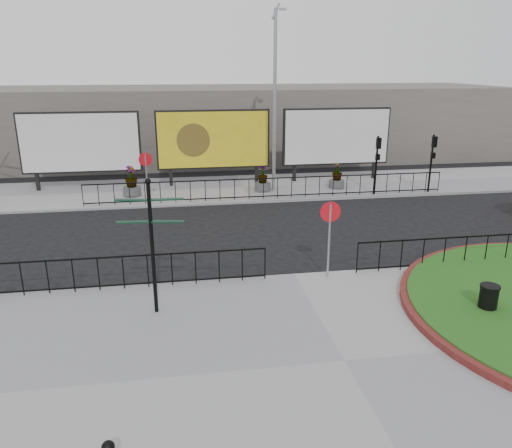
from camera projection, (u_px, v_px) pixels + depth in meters
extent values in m
plane|color=black|center=(294.00, 277.00, 16.11)|extent=(90.00, 90.00, 0.00)
cube|color=gray|center=(344.00, 363.00, 11.39)|extent=(30.00, 10.00, 0.12)
cube|color=gray|center=(243.00, 188.00, 27.36)|extent=(44.00, 6.00, 0.12)
cylinder|color=gray|center=(147.00, 179.00, 23.78)|extent=(0.07, 0.07, 2.40)
cylinder|color=#B80C16|center=(145.00, 159.00, 23.48)|extent=(0.64, 0.03, 0.64)
cylinder|color=white|center=(145.00, 159.00, 23.50)|extent=(0.50, 0.03, 0.50)
cylinder|color=gray|center=(329.00, 241.00, 15.48)|extent=(0.07, 0.07, 2.40)
cylinder|color=#B80C16|center=(330.00, 212.00, 15.19)|extent=(0.64, 0.03, 0.64)
cylinder|color=white|center=(330.00, 212.00, 15.21)|extent=(0.50, 0.03, 0.50)
cube|color=black|center=(38.00, 181.00, 26.48)|extent=(0.18, 0.18, 1.00)
cube|color=black|center=(130.00, 178.00, 27.21)|extent=(0.18, 0.18, 1.00)
cube|color=black|center=(80.00, 142.00, 26.23)|extent=(6.20, 0.25, 3.20)
cube|color=silver|center=(80.00, 143.00, 26.08)|extent=(6.00, 0.06, 3.00)
cube|color=black|center=(171.00, 177.00, 27.54)|extent=(0.18, 0.18, 1.00)
cube|color=black|center=(257.00, 174.00, 28.27)|extent=(0.18, 0.18, 1.00)
cube|color=black|center=(213.00, 139.00, 27.29)|extent=(6.20, 0.25, 3.20)
cube|color=gold|center=(214.00, 140.00, 27.14)|extent=(6.00, 0.06, 3.00)
cube|color=black|center=(294.00, 172.00, 28.60)|extent=(0.18, 0.18, 1.00)
cube|color=black|center=(374.00, 170.00, 29.33)|extent=(0.18, 0.18, 1.00)
cube|color=black|center=(336.00, 136.00, 28.35)|extent=(6.20, 0.25, 3.20)
cube|color=silver|center=(337.00, 137.00, 28.20)|extent=(6.00, 0.06, 3.00)
cylinder|color=gray|center=(275.00, 104.00, 25.25)|extent=(0.18, 0.18, 9.00)
cylinder|color=gray|center=(276.00, 11.00, 23.92)|extent=(0.43, 0.10, 0.77)
cube|color=gray|center=(283.00, 9.00, 23.94)|extent=(0.35, 0.15, 0.12)
cylinder|color=black|center=(376.00, 165.00, 25.43)|extent=(0.10, 0.10, 3.00)
cube|color=black|center=(379.00, 143.00, 24.96)|extent=(0.22, 0.18, 0.55)
cube|color=black|center=(378.00, 157.00, 25.18)|extent=(0.20, 0.16, 0.30)
cylinder|color=black|center=(431.00, 164.00, 25.89)|extent=(0.10, 0.10, 3.00)
cube|color=black|center=(434.00, 142.00, 25.42)|extent=(0.22, 0.18, 0.55)
cube|color=black|center=(433.00, 155.00, 25.64)|extent=(0.20, 0.16, 0.30)
cube|color=#645D57|center=(224.00, 123.00, 36.01)|extent=(40.00, 10.00, 5.00)
cylinder|color=black|center=(153.00, 250.00, 13.09)|extent=(0.10, 0.10, 3.59)
sphere|color=black|center=(148.00, 181.00, 12.52)|extent=(0.16, 0.16, 0.16)
cube|color=black|center=(131.00, 200.00, 12.67)|extent=(0.86, 0.29, 0.03)
cube|color=black|center=(167.00, 199.00, 12.73)|extent=(0.84, 0.17, 0.03)
cube|color=black|center=(133.00, 222.00, 12.80)|extent=(0.85, 0.21, 0.03)
cube|color=black|center=(168.00, 222.00, 12.84)|extent=(0.86, 0.29, 0.03)
sphere|color=black|center=(108.00, 447.00, 8.04)|extent=(0.22, 0.22, 0.22)
cylinder|color=black|center=(488.00, 301.00, 13.35)|extent=(0.48, 0.48, 0.80)
cylinder|color=black|center=(490.00, 286.00, 13.21)|extent=(0.52, 0.52, 0.05)
cylinder|color=#4C4C4F|center=(132.00, 191.00, 25.44)|extent=(0.90, 0.90, 0.47)
imported|color=#264913|center=(131.00, 176.00, 25.20)|extent=(0.84, 0.84, 1.08)
cylinder|color=#4C4C4F|center=(263.00, 187.00, 26.48)|extent=(0.84, 0.84, 0.44)
imported|color=#264913|center=(263.00, 174.00, 26.26)|extent=(0.66, 0.66, 0.96)
cylinder|color=#4C4C4F|center=(337.00, 184.00, 27.10)|extent=(0.84, 0.84, 0.44)
imported|color=#264913|center=(337.00, 171.00, 26.88)|extent=(0.70, 0.70, 0.97)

